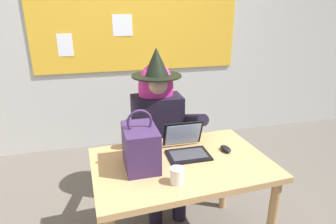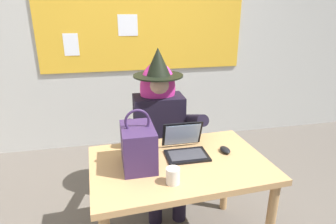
% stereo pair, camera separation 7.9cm
% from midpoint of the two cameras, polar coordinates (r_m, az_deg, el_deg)
% --- Properties ---
extents(wall_back_bulletin, '(6.47, 2.08, 2.94)m').
position_cam_midpoint_polar(wall_back_bulletin, '(3.50, -6.74, 17.09)').
color(wall_back_bulletin, '#B2B2AD').
rests_on(wall_back_bulletin, ground).
extents(desk_main, '(1.17, 0.80, 0.71)m').
position_cam_midpoint_polar(desk_main, '(1.93, 1.51, -12.43)').
color(desk_main, tan).
rests_on(desk_main, ground).
extents(chair_at_desk, '(0.45, 0.45, 0.89)m').
position_cam_midpoint_polar(chair_at_desk, '(2.61, -3.19, -6.25)').
color(chair_at_desk, '#2D3347').
rests_on(chair_at_desk, ground).
extents(person_costumed, '(0.60, 0.67, 1.36)m').
position_cam_midpoint_polar(person_costumed, '(2.39, -2.86, -1.63)').
color(person_costumed, black).
rests_on(person_costumed, ground).
extents(laptop, '(0.28, 0.28, 0.20)m').
position_cam_midpoint_polar(laptop, '(1.96, 2.51, -6.95)').
color(laptop, black).
rests_on(laptop, desk_main).
extents(computer_mouse, '(0.07, 0.11, 0.03)m').
position_cam_midpoint_polar(computer_mouse, '(2.03, 10.39, -7.27)').
color(computer_mouse, black).
rests_on(computer_mouse, desk_main).
extents(handbag, '(0.20, 0.30, 0.38)m').
position_cam_midpoint_polar(handbag, '(1.78, -6.81, -6.94)').
color(handbag, '#38234C').
rests_on(handbag, desk_main).
extents(coffee_mug, '(0.08, 0.08, 0.09)m').
position_cam_midpoint_polar(coffee_mug, '(1.64, 0.41, -12.65)').
color(coffee_mug, silver).
rests_on(coffee_mug, desk_main).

